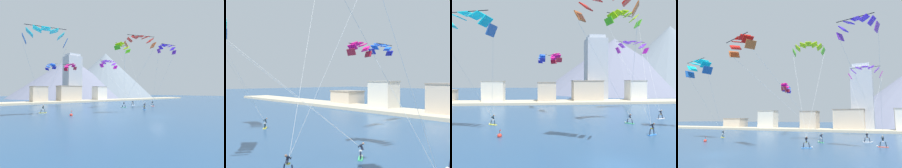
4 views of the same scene
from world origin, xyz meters
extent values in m
plane|color=navy|center=(0.00, 0.00, 0.00)|extent=(400.00, 400.00, 0.00)
cube|color=#E54C33|center=(17.93, 14.86, 0.04)|extent=(1.45, 0.46, 0.07)
cylinder|color=#14232D|center=(18.33, 14.86, 0.43)|extent=(0.24, 0.12, 0.73)
cylinder|color=#14232D|center=(17.54, 14.85, 0.43)|extent=(0.24, 0.12, 0.73)
cube|color=white|center=(17.93, 14.86, 0.83)|extent=(0.24, 0.31, 0.12)
cylinder|color=#14232D|center=(17.93, 14.97, 1.16)|extent=(0.22, 0.44, 0.62)
cylinder|color=#14232D|center=(18.05, 14.87, 1.33)|extent=(0.09, 0.52, 0.40)
cylinder|color=#14232D|center=(17.81, 14.87, 1.33)|extent=(0.09, 0.52, 0.40)
cylinder|color=black|center=(17.93, 14.69, 1.30)|extent=(0.52, 0.04, 0.03)
sphere|color=beige|center=(17.93, 15.13, 1.52)|extent=(0.22, 0.22, 0.22)
cone|color=white|center=(17.06, 14.85, 0.10)|extent=(0.30, 0.36, 0.36)
cube|color=#337FDB|center=(7.86, 9.68, 0.04)|extent=(1.48, 1.04, 0.07)
cylinder|color=black|center=(7.50, 9.50, 0.43)|extent=(0.27, 0.21, 0.72)
cylinder|color=black|center=(8.21, 9.86, 0.43)|extent=(0.27, 0.21, 0.72)
cube|color=yellow|center=(7.86, 9.68, 0.82)|extent=(0.34, 0.37, 0.12)
cylinder|color=black|center=(7.91, 9.58, 1.15)|extent=(0.40, 0.50, 0.61)
cylinder|color=black|center=(7.76, 9.61, 1.32)|extent=(0.31, 0.50, 0.40)
cylinder|color=black|center=(7.97, 9.72, 1.32)|extent=(0.31, 0.50, 0.40)
cylinder|color=black|center=(7.78, 9.83, 1.30)|extent=(0.48, 0.26, 0.03)
sphere|color=brown|center=(7.99, 9.41, 1.51)|extent=(0.22, 0.22, 0.22)
cone|color=white|center=(8.63, 10.07, 0.10)|extent=(0.43, 0.46, 0.36)
cube|color=yellow|center=(-14.16, 18.24, 0.04)|extent=(1.44, 1.17, 0.07)
cylinder|color=#14232D|center=(-13.84, 18.02, 0.41)|extent=(0.26, 0.23, 0.70)
cylinder|color=#14232D|center=(-14.49, 18.46, 0.41)|extent=(0.26, 0.23, 0.70)
cube|color=white|center=(-14.16, 18.24, 0.80)|extent=(0.35, 0.37, 0.12)
cylinder|color=#14232D|center=(-14.11, 18.32, 1.12)|extent=(0.40, 0.46, 0.59)
cylinder|color=#14232D|center=(-14.07, 18.18, 1.29)|extent=(0.35, 0.46, 0.38)
cylinder|color=#14232D|center=(-14.26, 18.31, 1.29)|extent=(0.35, 0.46, 0.38)
cylinder|color=black|center=(-14.26, 18.09, 1.26)|extent=(0.45, 0.32, 0.03)
sphere|color=#9E7051|center=(-14.02, 18.45, 1.48)|extent=(0.21, 0.21, 0.21)
cone|color=white|center=(-14.89, 18.73, 0.10)|extent=(0.45, 0.47, 0.36)
cube|color=white|center=(15.35, 20.93, 0.04)|extent=(1.50, 0.71, 0.07)
cylinder|color=black|center=(14.96, 20.85, 0.44)|extent=(0.27, 0.17, 0.76)
cylinder|color=black|center=(15.73, 21.01, 0.44)|extent=(0.27, 0.17, 0.76)
cube|color=orange|center=(15.35, 20.93, 0.86)|extent=(0.30, 0.36, 0.12)
cylinder|color=black|center=(15.37, 20.83, 1.20)|extent=(0.31, 0.47, 0.64)
cylinder|color=black|center=(15.23, 20.90, 1.38)|extent=(0.19, 0.55, 0.42)
cylinder|color=black|center=(15.47, 20.95, 1.38)|extent=(0.19, 0.55, 0.42)
cylinder|color=black|center=(15.31, 21.10, 1.35)|extent=(0.52, 0.13, 0.03)
sphere|color=beige|center=(15.40, 20.67, 1.59)|extent=(0.23, 0.23, 0.23)
cone|color=white|center=(16.20, 21.10, 0.10)|extent=(0.36, 0.41, 0.36)
cube|color=#33B266|center=(7.99, 17.24, 0.04)|extent=(1.32, 1.34, 0.07)
cylinder|color=black|center=(8.27, 16.96, 0.41)|extent=(0.24, 0.24, 0.68)
cylinder|color=black|center=(7.72, 17.53, 0.41)|extent=(0.24, 0.24, 0.68)
cube|color=white|center=(7.99, 17.24, 0.78)|extent=(0.36, 0.36, 0.12)
cylinder|color=black|center=(8.06, 17.31, 1.10)|extent=(0.43, 0.43, 0.58)
cylinder|color=black|center=(8.07, 17.16, 1.26)|extent=(0.41, 0.40, 0.38)
cylinder|color=black|center=(7.92, 17.32, 1.26)|extent=(0.41, 0.40, 0.38)
cylinder|color=black|center=(7.86, 17.12, 1.23)|extent=(0.38, 0.40, 0.03)
sphere|color=#9E7051|center=(8.17, 17.42, 1.45)|extent=(0.21, 0.21, 0.21)
cone|color=white|center=(7.39, 17.87, 0.10)|extent=(0.47, 0.47, 0.36)
cube|color=#6525AF|center=(18.15, 7.41, 15.52)|extent=(0.74, 1.42, 1.18)
cube|color=#401FD9|center=(17.58, 7.49, 16.47)|extent=(1.13, 1.53, 1.04)
cube|color=#401FD9|center=(16.70, 7.70, 17.12)|extent=(1.41, 1.59, 0.71)
cube|color=#401FD9|center=(15.66, 8.02, 17.35)|extent=(1.51, 1.61, 0.27)
cube|color=#401FD9|center=(14.64, 8.39, 17.12)|extent=(1.51, 1.58, 0.71)
cube|color=#401FD9|center=(13.80, 8.74, 16.47)|extent=(1.33, 1.49, 1.04)
cube|color=#6525AF|center=(13.30, 9.02, 15.52)|extent=(0.99, 1.36, 1.18)
cylinder|color=black|center=(15.48, 7.46, 17.28)|extent=(4.99, 1.15, 0.10)
cylinder|color=silver|center=(18.11, 11.06, 8.14)|extent=(0.37, 7.29, 13.69)
cylinder|color=silver|center=(15.57, 11.91, 8.14)|extent=(4.76, 5.62, 13.69)
cube|color=#43B717|center=(3.82, 15.29, 16.13)|extent=(1.20, 1.70, 1.17)
cube|color=#9FCA0A|center=(4.43, 15.57, 16.97)|extent=(1.43, 1.79, 1.03)
cube|color=#9FCA0A|center=(5.30, 15.86, 17.52)|extent=(1.52, 1.85, 0.75)
cube|color=#9FCA0A|center=(6.32, 16.14, 17.72)|extent=(1.47, 1.87, 0.38)
cube|color=#9FCA0A|center=(7.36, 16.35, 17.52)|extent=(1.35, 1.87, 0.75)
cube|color=#9FCA0A|center=(8.27, 16.48, 16.97)|extent=(1.10, 1.83, 1.03)
cube|color=#43B717|center=(8.93, 16.50, 16.13)|extent=(0.76, 1.77, 1.17)
cylinder|color=black|center=(6.15, 16.86, 17.60)|extent=(5.01, 2.13, 0.10)
cylinder|color=silver|center=(5.72, 12.49, 8.46)|extent=(4.17, 5.38, 14.35)
cylinder|color=silver|center=(8.47, 13.14, 8.46)|extent=(1.39, 6.68, 14.35)
cube|color=#1D4E9B|center=(-12.65, 11.10, 13.39)|extent=(1.20, 2.01, 1.43)
cube|color=#10CFD9|center=(-13.42, 11.33, 14.58)|extent=(1.63, 2.14, 1.15)
cube|color=#10CFD9|center=(-14.57, 11.67, 15.38)|extent=(1.90, 2.21, 0.70)
cube|color=#10CFD9|center=(-15.93, 12.06, 15.66)|extent=(1.96, 2.23, 0.14)
cube|color=#10CFD9|center=(-17.29, 12.44, 15.38)|extent=(1.89, 2.22, 0.70)
cube|color=#10CFD9|center=(-18.44, 12.77, 14.58)|extent=(1.61, 2.14, 1.15)
cube|color=#1D4E9B|center=(-19.22, 12.98, 13.39)|extent=(1.17, 2.02, 1.43)
cylinder|color=black|center=(-16.16, 11.24, 15.66)|extent=(6.65, 2.05, 0.10)
cylinder|color=silver|center=(-13.35, 14.57, 6.98)|extent=(1.84, 7.09, 11.45)
cylinder|color=silver|center=(-16.84, 15.57, 6.98)|extent=(5.20, 5.10, 11.45)
cube|color=#B311AA|center=(11.42, 32.79, 14.17)|extent=(0.76, 1.96, 1.41)
cube|color=#8930E0|center=(12.27, 32.77, 15.30)|extent=(1.18, 1.98, 1.14)
cube|color=#8930E0|center=(13.48, 32.78, 16.04)|extent=(1.46, 1.99, 0.73)
cube|color=#8930E0|center=(14.86, 32.82, 16.30)|extent=(1.55, 2.00, 0.21)
cube|color=#8930E0|center=(16.25, 32.89, 16.04)|extent=(1.52, 2.00, 0.73)
cube|color=#8930E0|center=(17.44, 32.98, 15.30)|extent=(1.30, 1.98, 1.14)
cube|color=#B311AA|center=(18.29, 33.06, 14.17)|extent=(0.92, 1.97, 1.41)
cylinder|color=black|center=(14.83, 33.70, 16.34)|extent=(7.02, 0.14, 0.10)
cylinder|color=silver|center=(13.24, 26.95, 7.43)|extent=(4.17, 11.74, 12.18)
cylinder|color=silver|center=(16.93, 27.10, 7.43)|extent=(3.26, 12.04, 12.18)
cube|color=#C15623|center=(2.57, 2.78, 13.86)|extent=(1.22, 1.73, 1.20)
cube|color=red|center=(1.89, 3.05, 14.74)|extent=(1.51, 1.86, 1.02)
cube|color=red|center=(1.01, 3.49, 15.32)|extent=(1.72, 1.92, 0.72)
cube|color=red|center=(0.04, 4.05, 15.52)|extent=(1.81, 1.93, 0.32)
cube|color=red|center=(-0.91, 4.65, 15.32)|extent=(1.82, 1.87, 0.72)
cube|color=red|center=(-1.71, 5.22, 14.74)|extent=(1.73, 1.75, 1.02)
cube|color=#C15623|center=(-2.26, 5.69, 13.86)|extent=(1.51, 1.57, 1.20)
cylinder|color=black|center=(-0.32, 3.46, 15.43)|extent=(5.36, 2.40, 0.10)
cylinder|color=silver|center=(5.34, 9.92, 7.29)|extent=(5.10, 14.42, 12.13)
cylinder|color=silver|center=(2.72, 11.50, 7.29)|extent=(10.32, 11.28, 12.13)
cube|color=maroon|center=(-3.05, 25.74, 11.11)|extent=(1.26, 0.90, 0.99)
cube|color=#EE0F82|center=(-3.29, 26.19, 11.84)|extent=(1.33, 1.13, 0.90)
cube|color=#EE0F82|center=(-3.53, 26.90, 12.32)|extent=(1.38, 1.21, 0.67)
cube|color=#EE0F82|center=(-3.74, 27.75, 12.49)|extent=(1.40, 1.16, 0.34)
cube|color=#EE0F82|center=(-3.89, 28.61, 12.32)|extent=(1.39, 1.05, 0.67)
cube|color=#EE0F82|center=(-3.96, 29.35, 11.84)|extent=(1.36, 0.82, 0.90)
cube|color=maroon|center=(-3.93, 29.86, 11.11)|extent=(1.30, 0.50, 0.99)
cylinder|color=black|center=(-4.27, 27.63, 12.39)|extent=(1.72, 3.97, 0.10)
cube|color=#2325A0|center=(-6.83, 37.66, 11.81)|extent=(1.25, 0.83, 0.95)
cube|color=blue|center=(-6.70, 37.06, 12.52)|extent=(1.28, 1.03, 0.79)
cube|color=blue|center=(-6.56, 36.25, 12.98)|extent=(1.30, 1.12, 0.54)
cube|color=blue|center=(-6.44, 35.34, 13.14)|extent=(1.30, 1.11, 0.23)
cube|color=blue|center=(-6.35, 34.42, 12.98)|extent=(1.30, 1.05, 0.54)
cube|color=blue|center=(-6.29, 33.61, 12.52)|extent=(1.28, 0.89, 0.79)
cube|color=#2325A0|center=(-6.28, 33.00, 11.81)|extent=(1.25, 0.65, 0.95)
cylinder|color=black|center=(-5.91, 35.40, 13.09)|extent=(1.09, 4.76, 0.10)
sphere|color=red|center=(-11.61, 10.49, 0.15)|extent=(0.56, 0.56, 0.56)
cylinder|color=black|center=(-11.61, 10.49, 0.65)|extent=(0.04, 0.04, 0.44)
cube|color=red|center=(-11.52, 10.49, 0.83)|extent=(0.18, 0.01, 0.12)
cube|color=beige|center=(0.00, 50.45, 0.35)|extent=(180.00, 10.00, 0.70)
cube|color=beige|center=(8.04, 52.59, 3.41)|extent=(9.54, 5.74, 6.83)
cube|color=gray|center=(8.04, 52.59, 6.98)|extent=(9.92, 5.97, 0.30)
cube|color=silver|center=(24.13, 52.11, 3.43)|extent=(5.51, 5.39, 6.86)
cube|color=#9D9992|center=(24.13, 52.11, 7.01)|extent=(5.73, 5.60, 0.30)
cube|color=beige|center=(-5.07, 51.73, 3.17)|extent=(5.60, 5.07, 6.35)
cube|color=gray|center=(-5.07, 51.73, 6.50)|extent=(5.83, 5.27, 0.30)
cube|color=#A8ADB7|center=(12.08, 57.63, 10.71)|extent=(7.00, 7.00, 21.41)
cube|color=silver|center=(12.08, 57.63, 22.01)|extent=(5.60, 5.60, 1.20)
cone|color=slate|center=(36.30, 109.88, 16.05)|extent=(89.34, 89.34, 32.11)
cone|color=slate|center=(68.27, 105.22, 19.64)|extent=(82.24, 82.24, 39.27)
camera|label=1|loc=(-26.21, -19.09, 4.33)|focal=28.00mm
camera|label=2|loc=(29.14, -2.41, 7.44)|focal=50.00mm
camera|label=3|loc=(-6.16, -17.26, 7.05)|focal=35.00mm
camera|label=4|loc=(18.18, -20.72, 4.22)|focal=35.00mm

